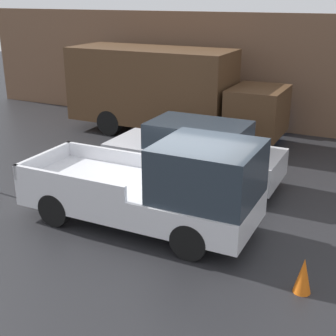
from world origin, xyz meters
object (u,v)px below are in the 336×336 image
Objects in this scene: car at (195,152)px; traffic_cone at (303,276)px; newspaper_box at (278,121)px; delivery_truck at (166,89)px; pickup_truck at (161,188)px.

car reaches higher than traffic_cone.
delivery_truck is at bearing -153.47° from newspaper_box.
traffic_cone is at bearing -17.69° from pickup_truck.
newspaper_box reaches higher than traffic_cone.
traffic_cone is at bearing -50.19° from delivery_truck.
car is 0.61× the size of delivery_truck.
newspaper_box is (0.96, 5.93, -0.38)m from car.
delivery_truck is 7.99× the size of newspaper_box.
newspaper_box is at bearing 86.66° from pickup_truck.
newspaper_box is 1.48× the size of traffic_cone.
pickup_truck is 7.78m from delivery_truck.
delivery_truck is at bearing 129.81° from traffic_cone.
delivery_truck reaches higher than traffic_cone.
newspaper_box is (3.86, 1.93, -1.21)m from delivery_truck.
delivery_truck is 11.86× the size of traffic_cone.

